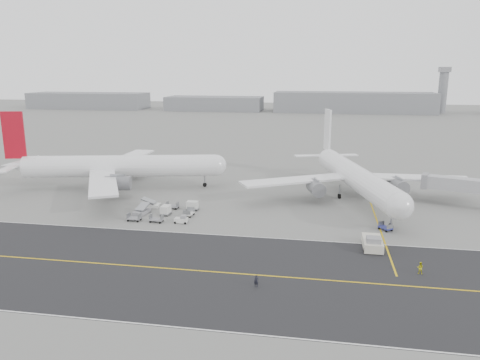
% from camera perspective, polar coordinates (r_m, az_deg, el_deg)
% --- Properties ---
extents(ground, '(700.00, 700.00, 0.00)m').
position_cam_1_polar(ground, '(88.28, -2.64, -6.21)').
color(ground, gray).
rests_on(ground, ground).
extents(taxiway, '(220.00, 59.00, 0.03)m').
position_cam_1_polar(taxiway, '(70.98, -1.78, -11.23)').
color(taxiway, '#242527').
rests_on(taxiway, ground).
extents(horizon_buildings, '(520.00, 28.00, 28.00)m').
position_cam_1_polar(horizon_buildings, '(342.67, 11.89, 8.10)').
color(horizon_buildings, gray).
rests_on(horizon_buildings, ground).
extents(control_tower, '(7.00, 7.00, 31.25)m').
position_cam_1_polar(control_tower, '(355.98, 23.50, 10.11)').
color(control_tower, gray).
rests_on(control_tower, ground).
extents(airliner_a, '(55.92, 54.74, 19.55)m').
position_cam_1_polar(airliner_a, '(122.57, -14.96, 1.64)').
color(airliner_a, white).
rests_on(airliner_a, ground).
extents(airliner_b, '(52.27, 53.43, 18.86)m').
position_cam_1_polar(airliner_b, '(111.60, 13.74, 0.49)').
color(airliner_b, white).
rests_on(airliner_b, ground).
extents(pushback_tug, '(3.13, 8.52, 2.44)m').
position_cam_1_polar(pushback_tug, '(82.63, 15.85, -7.38)').
color(pushback_tug, beige).
rests_on(pushback_tug, ground).
extents(jet_bridge, '(17.53, 8.56, 6.61)m').
position_cam_1_polar(jet_bridge, '(113.10, 25.59, -0.72)').
color(jet_bridge, gray).
rests_on(jet_bridge, ground).
extents(gse_cluster, '(18.74, 18.17, 2.04)m').
position_cam_1_polar(gse_cluster, '(98.76, -9.11, -4.23)').
color(gse_cluster, gray).
rests_on(gse_cluster, ground).
extents(stray_dolly, '(2.75, 2.92, 1.54)m').
position_cam_1_polar(stray_dolly, '(92.65, 17.28, -5.87)').
color(stray_dolly, silver).
rests_on(stray_dolly, ground).
extents(ground_crew_a, '(0.65, 0.44, 1.74)m').
position_cam_1_polar(ground_crew_a, '(66.43, 2.00, -12.21)').
color(ground_crew_a, black).
rests_on(ground_crew_a, ground).
extents(ground_crew_b, '(1.05, 0.91, 1.86)m').
position_cam_1_polar(ground_crew_b, '(75.18, 21.10, -9.95)').
color(ground_crew_b, gold).
rests_on(ground_crew_b, ground).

